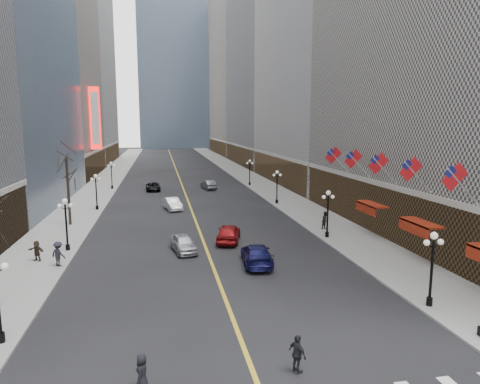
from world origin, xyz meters
name	(u,v)px	position (x,y,z in m)	size (l,w,h in m)	color
sidewalk_east	(257,182)	(14.00, 70.00, 0.07)	(6.00, 230.00, 0.15)	gray
sidewalk_west	(102,186)	(-14.00, 70.00, 0.07)	(6.00, 230.00, 0.15)	gray
lane_line	(179,178)	(0.00, 80.00, 0.01)	(0.25, 200.00, 0.02)	gold
bldg_east_c	(285,74)	(29.88, 106.00, 24.18)	(26.60, 40.60, 48.80)	gray
bldg_east_d	(252,68)	(29.90, 149.00, 31.17)	(26.60, 46.60, 62.80)	#A99E8C
bldg_west_c	(23,51)	(-29.88, 87.00, 25.19)	(26.60, 30.60, 50.80)	#A99E8C
bldg_west_d	(58,30)	(-29.92, 121.00, 36.17)	(26.60, 38.60, 72.80)	silver
streetlamp_east_0	(432,261)	(11.80, 14.00, 2.90)	(1.26, 0.44, 4.52)	black
streetlamp_east_1	(328,209)	(11.80, 30.00, 2.90)	(1.26, 0.44, 4.52)	black
streetlamp_east_2	(277,183)	(11.80, 48.00, 2.90)	(1.26, 0.44, 4.52)	black
streetlamp_east_3	(250,170)	(11.80, 66.00, 2.90)	(1.26, 0.44, 4.52)	black
streetlamp_west_1	(66,219)	(-11.80, 30.00, 2.90)	(1.26, 0.44, 4.52)	black
streetlamp_west_2	(96,188)	(-11.80, 48.00, 2.90)	(1.26, 0.44, 4.52)	black
streetlamp_west_3	(111,172)	(-11.80, 66.00, 2.90)	(1.26, 0.44, 4.52)	black
flag_1	(457,179)	(15.31, 17.00, 7.29)	(2.87, 0.12, 2.87)	#B2B2B7
flag_2	(413,171)	(15.31, 22.00, 7.29)	(2.87, 0.12, 2.87)	#B2B2B7
flag_3	(380,165)	(15.31, 27.00, 7.29)	(2.87, 0.12, 2.87)	#B2B2B7
flag_4	(355,161)	(15.31, 32.00, 7.29)	(2.87, 0.12, 2.87)	#B2B2B7
flag_5	(335,157)	(15.31, 37.00, 7.29)	(2.87, 0.12, 2.87)	#B2B2B7
awning_b	(419,224)	(16.11, 22.00, 3.08)	(1.40, 4.00, 0.93)	maroon
awning_c	(370,205)	(16.11, 30.00, 3.08)	(1.40, 4.00, 0.93)	maroon
theatre_marquee	(95,118)	(-15.88, 80.00, 12.00)	(2.00, 0.55, 12.00)	red
tree_west_far	(67,168)	(-13.50, 40.00, 6.24)	(3.60, 3.60, 7.92)	#2D231C
car_nb_near	(183,243)	(-2.00, 28.21, 0.74)	(1.74, 4.32, 1.47)	#B6B9BF
car_nb_mid	(172,204)	(-2.38, 47.00, 0.76)	(1.61, 4.61, 1.52)	silver
car_nb_far	(153,187)	(-5.01, 63.47, 0.67)	(2.24, 4.86, 1.35)	black
car_sb_near	(257,254)	(3.46, 23.83, 0.79)	(2.21, 5.43, 1.57)	#131349
car_sb_mid	(229,233)	(2.31, 30.59, 0.84)	(1.99, 4.96, 1.69)	maroon
car_sb_far	(209,185)	(4.19, 63.58, 0.76)	(1.61, 4.62, 1.52)	#4E5356
ped_east_walk	(325,220)	(12.85, 33.07, 1.06)	(0.88, 0.49, 1.82)	black
ped_west_walk	(58,254)	(-11.60, 25.71, 1.11)	(1.24, 0.51, 1.93)	black
ped_west_far	(37,251)	(-13.58, 27.40, 0.97)	(1.51, 0.43, 1.63)	#31271B
ped_crossing_a	(297,354)	(1.92, 9.00, 0.88)	(1.04, 0.47, 1.77)	black
ped_crossing_b	(142,372)	(-4.76, 9.00, 0.78)	(0.76, 0.42, 1.56)	black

